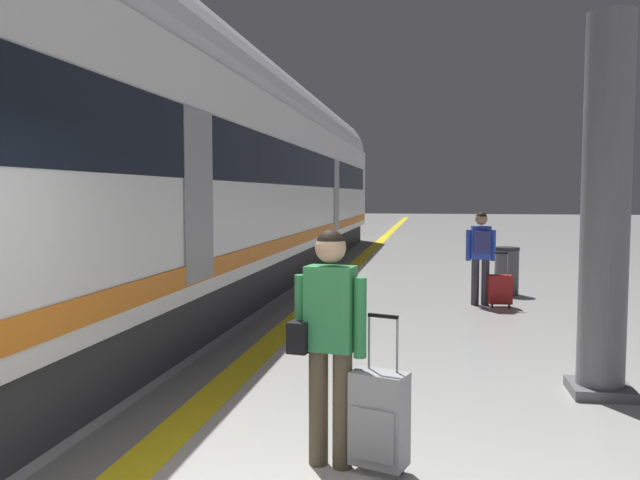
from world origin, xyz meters
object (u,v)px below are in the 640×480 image
at_px(waste_bin, 507,271).
at_px(traveller_foreground, 328,331).
at_px(suitcase_near, 500,289).
at_px(passenger_near, 481,250).
at_px(high_speed_train, 217,165).
at_px(platform_pillar, 605,215).
at_px(rolling_suitcase_foreground, 379,419).

bearing_deg(waste_bin, traveller_foreground, -104.70).
bearing_deg(suitcase_near, passenger_near, 160.18).
distance_m(high_speed_train, waste_bin, 5.98).
relative_size(high_speed_train, platform_pillar, 8.82).
xyz_separation_m(traveller_foreground, waste_bin, (2.15, 8.18, -0.51)).
xyz_separation_m(rolling_suitcase_foreground, waste_bin, (1.78, 8.23, 0.07)).
bearing_deg(rolling_suitcase_foreground, platform_pillar, 46.90).
distance_m(traveller_foreground, passenger_near, 7.03).
bearing_deg(high_speed_train, rolling_suitcase_foreground, -63.62).
relative_size(high_speed_train, rolling_suitcase_foreground, 28.90).
xyz_separation_m(rolling_suitcase_foreground, suitcase_near, (1.51, 6.80, -0.08)).
height_order(passenger_near, suitcase_near, passenger_near).
xyz_separation_m(suitcase_near, waste_bin, (0.27, 1.43, 0.15)).
bearing_deg(traveller_foreground, rolling_suitcase_foreground, -8.76).
bearing_deg(passenger_near, traveller_foreground, -102.75).
xyz_separation_m(passenger_near, waste_bin, (0.59, 1.32, -0.50)).
bearing_deg(suitcase_near, rolling_suitcase_foreground, -102.49).
height_order(rolling_suitcase_foreground, suitcase_near, rolling_suitcase_foreground).
distance_m(high_speed_train, passenger_near, 5.29).
relative_size(rolling_suitcase_foreground, passenger_near, 0.68).
distance_m(rolling_suitcase_foreground, waste_bin, 8.42).
distance_m(passenger_near, platform_pillar, 4.95).
height_order(rolling_suitcase_foreground, waste_bin, rolling_suitcase_foreground).
xyz_separation_m(rolling_suitcase_foreground, platform_pillar, (1.95, 2.09, 1.34)).
xyz_separation_m(traveller_foreground, suitcase_near, (1.87, 6.74, -0.67)).
height_order(high_speed_train, traveller_foreground, high_speed_train).
bearing_deg(waste_bin, passenger_near, -114.23).
bearing_deg(traveller_foreground, suitcase_near, 74.50).
relative_size(traveller_foreground, platform_pillar, 0.47).
bearing_deg(passenger_near, suitcase_near, -19.82).
bearing_deg(passenger_near, waste_bin, 65.77).
relative_size(suitcase_near, platform_pillar, 0.26).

